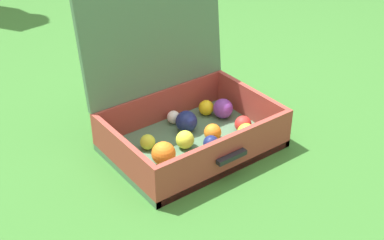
# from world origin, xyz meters

# --- Properties ---
(ground_plane) EXTENTS (16.00, 16.00, 0.00)m
(ground_plane) POSITION_xyz_m (0.00, 0.00, 0.00)
(ground_plane) COLOR #336B28
(open_suitcase) EXTENTS (0.55, 0.46, 0.53)m
(open_suitcase) POSITION_xyz_m (-0.08, 0.02, 0.12)
(open_suitcase) COLOR #4C7051
(open_suitcase) RESTS_ON ground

